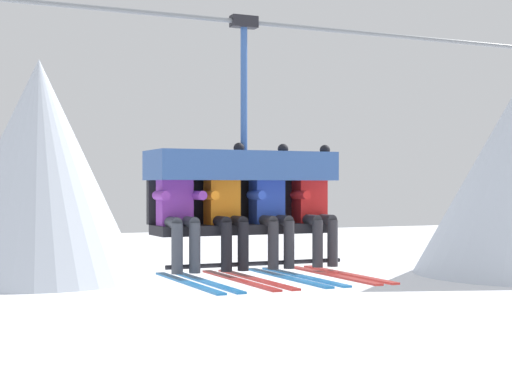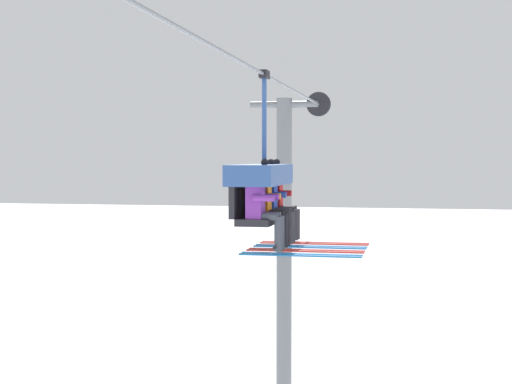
% 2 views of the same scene
% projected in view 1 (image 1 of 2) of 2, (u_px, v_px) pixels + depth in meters
% --- Properties ---
extents(mountain_peak_west, '(14.26, 14.26, 15.47)m').
position_uv_depth(mountain_peak_west, '(39.00, 170.00, 54.66)').
color(mountain_peak_west, silver).
rests_on(mountain_peak_west, ground_plane).
extents(lift_cable, '(18.73, 0.05, 0.05)m').
position_uv_depth(lift_cable, '(71.00, 6.00, 7.33)').
color(lift_cable, slate).
extents(chairlift_chair, '(1.93, 0.74, 2.54)m').
position_uv_depth(chairlift_chair, '(241.00, 179.00, 8.13)').
color(chairlift_chair, '#232328').
extents(skier_purple, '(0.46, 1.70, 1.23)m').
position_uv_depth(skier_purple, '(179.00, 209.00, 7.62)').
color(skier_purple, purple).
extents(skier_orange, '(0.48, 1.70, 1.34)m').
position_uv_depth(skier_orange, '(227.00, 207.00, 7.84)').
color(skier_orange, orange).
extents(skier_blue, '(0.48, 1.70, 1.34)m').
position_uv_depth(skier_blue, '(272.00, 206.00, 8.04)').
color(skier_blue, '#2847B7').
extents(skier_red, '(0.48, 1.70, 1.34)m').
position_uv_depth(skier_red, '(315.00, 206.00, 8.25)').
color(skier_red, red).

